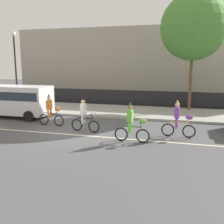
{
  "coord_description": "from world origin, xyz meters",
  "views": [
    {
      "loc": [
        5.84,
        -12.78,
        3.71
      ],
      "look_at": [
        1.93,
        1.2,
        1.0
      ],
      "focal_mm": 42.0,
      "sensor_mm": 36.0,
      "label": 1
    }
  ],
  "objects_px": {
    "parade_cyclist_purple": "(179,121)",
    "parade_cyclist_zebra": "(85,117)",
    "parade_cyclist_lime": "(132,125)",
    "parade_cyclist_orange": "(51,112)",
    "street_lamp_post": "(15,59)",
    "parked_van_white": "(16,99)"
  },
  "relations": [
    {
      "from": "parade_cyclist_purple",
      "to": "parade_cyclist_zebra",
      "type": "bearing_deg",
      "value": -176.6
    },
    {
      "from": "parade_cyclist_purple",
      "to": "parade_cyclist_lime",
      "type": "bearing_deg",
      "value": -145.04
    },
    {
      "from": "parade_cyclist_orange",
      "to": "street_lamp_post",
      "type": "height_order",
      "value": "street_lamp_post"
    },
    {
      "from": "parade_cyclist_zebra",
      "to": "parade_cyclist_lime",
      "type": "xyz_separation_m",
      "value": [
        2.84,
        -1.18,
        0.0
      ]
    },
    {
      "from": "street_lamp_post",
      "to": "parade_cyclist_zebra",
      "type": "bearing_deg",
      "value": -30.62
    },
    {
      "from": "parade_cyclist_purple",
      "to": "parade_cyclist_orange",
      "type": "bearing_deg",
      "value": 176.17
    },
    {
      "from": "parade_cyclist_lime",
      "to": "parked_van_white",
      "type": "xyz_separation_m",
      "value": [
        -8.92,
        3.58,
        0.44
      ]
    },
    {
      "from": "parade_cyclist_zebra",
      "to": "parade_cyclist_purple",
      "type": "distance_m",
      "value": 4.96
    },
    {
      "from": "parade_cyclist_zebra",
      "to": "parade_cyclist_lime",
      "type": "height_order",
      "value": "same"
    },
    {
      "from": "parade_cyclist_lime",
      "to": "parade_cyclist_purple",
      "type": "height_order",
      "value": "same"
    },
    {
      "from": "parked_van_white",
      "to": "parade_cyclist_orange",
      "type": "bearing_deg",
      "value": -24.25
    },
    {
      "from": "parade_cyclist_lime",
      "to": "parade_cyclist_purple",
      "type": "bearing_deg",
      "value": 34.96
    },
    {
      "from": "parade_cyclist_zebra",
      "to": "parade_cyclist_purple",
      "type": "bearing_deg",
      "value": 3.4
    },
    {
      "from": "parade_cyclist_lime",
      "to": "parade_cyclist_purple",
      "type": "distance_m",
      "value": 2.58
    },
    {
      "from": "parade_cyclist_zebra",
      "to": "street_lamp_post",
      "type": "xyz_separation_m",
      "value": [
        -7.28,
        4.31,
        3.15
      ]
    },
    {
      "from": "parade_cyclist_lime",
      "to": "parade_cyclist_purple",
      "type": "xyz_separation_m",
      "value": [
        2.11,
        1.48,
        0.0
      ]
    },
    {
      "from": "parade_cyclist_zebra",
      "to": "parade_cyclist_lime",
      "type": "relative_size",
      "value": 1.0
    },
    {
      "from": "parade_cyclist_zebra",
      "to": "street_lamp_post",
      "type": "height_order",
      "value": "street_lamp_post"
    },
    {
      "from": "parade_cyclist_purple",
      "to": "parked_van_white",
      "type": "bearing_deg",
      "value": 169.18
    },
    {
      "from": "parade_cyclist_orange",
      "to": "parade_cyclist_lime",
      "type": "bearing_deg",
      "value": -20.27
    },
    {
      "from": "parade_cyclist_orange",
      "to": "parade_cyclist_purple",
      "type": "xyz_separation_m",
      "value": [
        7.46,
        -0.5,
        0.0
      ]
    },
    {
      "from": "parade_cyclist_lime",
      "to": "parked_van_white",
      "type": "height_order",
      "value": "parked_van_white"
    }
  ]
}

